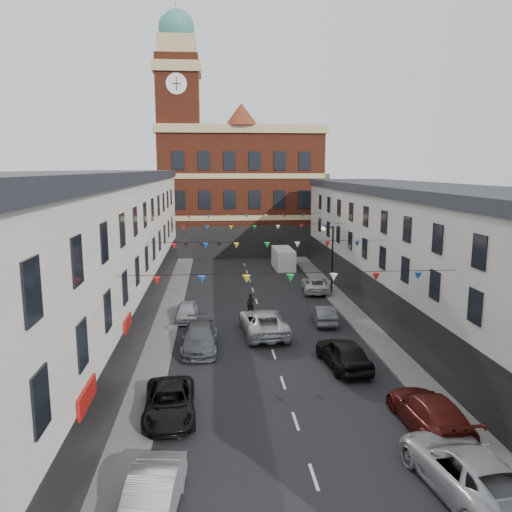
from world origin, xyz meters
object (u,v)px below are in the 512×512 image
object	(u,v)px
car_left_b	(152,498)
car_right_c	(430,412)
street_lamp	(330,250)
car_left_e	(187,311)
car_left_c	(170,402)
moving_car	(263,322)
car_right_d	(343,353)
pedestrian	(250,304)
car_left_d	(200,338)
car_right_e	(324,314)
car_right_f	(315,285)
car_right_b	(467,470)
white_van	(283,259)

from	to	relation	value
car_left_b	car_right_c	bearing A→B (deg)	28.98
car_left_b	car_right_c	world-z (taller)	car_right_c
street_lamp	car_left_e	world-z (taller)	street_lamp
car_left_c	car_left_e	size ratio (longest dim) A/B	1.26
street_lamp	car_left_c	world-z (taller)	street_lamp
street_lamp	moving_car	bearing A→B (deg)	-123.46
car_right_d	pedestrian	xyz separation A→B (m)	(-4.35, 10.81, -0.05)
moving_car	pedestrian	distance (m)	4.86
car_right_c	car_right_d	size ratio (longest dim) A/B	1.11
car_left_d	car_right_e	size ratio (longest dim) A/B	1.30
car_left_c	car_left_d	size ratio (longest dim) A/B	0.93
car_left_c	pedestrian	size ratio (longest dim) A/B	3.10
car_left_b	car_right_f	bearing A→B (deg)	75.34
car_right_b	car_right_f	bearing A→B (deg)	-97.86
car_right_e	car_left_d	bearing A→B (deg)	31.86
car_right_f	car_right_b	bearing A→B (deg)	93.68
car_right_b	moving_car	xyz separation A→B (m)	(-5.26, 16.95, 0.01)
car_right_b	moving_car	distance (m)	17.74
car_right_c	white_van	size ratio (longest dim) A/B	1.05
car_left_c	car_right_e	size ratio (longest dim) A/B	1.21
car_right_b	white_van	distance (m)	38.65
street_lamp	car_right_c	world-z (taller)	street_lamp
moving_car	car_left_d	bearing A→B (deg)	26.53
car_right_b	moving_car	size ratio (longest dim) A/B	0.99
car_left_d	moving_car	size ratio (longest dim) A/B	0.87
car_left_d	pedestrian	world-z (taller)	pedestrian
car_right_e	car_left_c	bearing A→B (deg)	56.83
car_left_e	car_right_e	xyz separation A→B (m)	(9.80, -1.58, 0.00)
car_right_e	car_right_c	bearing A→B (deg)	98.76
car_right_b	car_left_b	bearing A→B (deg)	-4.44
car_left_c	white_van	world-z (taller)	white_van
car_left_d	car_left_c	bearing A→B (deg)	-96.70
moving_car	street_lamp	bearing A→B (deg)	-128.13
street_lamp	car_left_b	distance (m)	30.36
car_left_b	car_right_f	size ratio (longest dim) A/B	0.90
pedestrian	moving_car	bearing A→B (deg)	-64.30
car_left_c	car_left_d	bearing A→B (deg)	79.21
car_left_d	car_right_d	size ratio (longest dim) A/B	1.07
car_right_e	moving_car	size ratio (longest dim) A/B	0.67
street_lamp	car_right_e	bearing A→B (deg)	-105.30
street_lamp	pedestrian	distance (m)	9.64
car_left_d	car_right_c	xyz separation A→B (m)	(9.90, -10.32, 0.02)
car_right_d	car_right_e	distance (m)	8.07
car_left_b	car_right_f	xyz separation A→B (m)	(11.00, 28.45, -0.05)
car_left_d	car_right_f	size ratio (longest dim) A/B	1.06
car_right_d	moving_car	world-z (taller)	same
car_left_b	car_left_d	xyz separation A→B (m)	(1.10, 14.88, 0.03)
car_right_c	car_right_d	bearing A→B (deg)	-76.26
car_right_f	white_van	size ratio (longest dim) A/B	0.96
car_left_d	car_left_e	distance (m)	6.24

